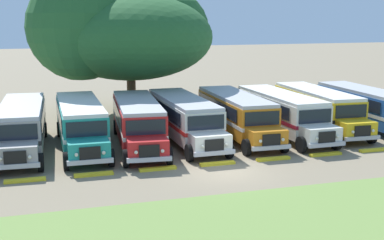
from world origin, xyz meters
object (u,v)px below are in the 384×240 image
object	(u,v)px
parked_bus_slot_1	(22,125)
parked_bus_slot_2	(81,122)
parked_bus_slot_6	(282,112)
parked_bus_slot_4	(184,117)
parked_bus_slot_8	(366,106)
parked_bus_slot_3	(138,120)
parked_bus_slot_5	(237,113)
broad_shade_tree	(124,35)
parked_bus_slot_7	(318,107)

from	to	relation	value
parked_bus_slot_1	parked_bus_slot_2	xyz separation A→B (m)	(3.48, -0.24, 0.00)
parked_bus_slot_1	parked_bus_slot_6	size ratio (longest dim) A/B	1.00
parked_bus_slot_4	parked_bus_slot_8	size ratio (longest dim) A/B	1.00
parked_bus_slot_2	parked_bus_slot_6	world-z (taller)	same
parked_bus_slot_3	parked_bus_slot_6	world-z (taller)	same
parked_bus_slot_5	parked_bus_slot_8	xyz separation A→B (m)	(10.07, -0.13, 0.00)
parked_bus_slot_1	parked_bus_slot_4	bearing A→B (deg)	90.04
parked_bus_slot_1	broad_shade_tree	size ratio (longest dim) A/B	0.74
parked_bus_slot_7	parked_bus_slot_8	bearing A→B (deg)	82.27
parked_bus_slot_4	parked_bus_slot_5	distance (m)	3.74
parked_bus_slot_4	parked_bus_slot_6	size ratio (longest dim) A/B	1.00
parked_bus_slot_4	parked_bus_slot_5	size ratio (longest dim) A/B	1.00
parked_bus_slot_1	parked_bus_slot_8	distance (m)	23.92
parked_bus_slot_1	parked_bus_slot_6	distance (m)	17.07
parked_bus_slot_2	parked_bus_slot_8	size ratio (longest dim) A/B	1.00
parked_bus_slot_3	parked_bus_slot_2	bearing A→B (deg)	-93.01
parked_bus_slot_1	parked_bus_slot_3	size ratio (longest dim) A/B	0.99
parked_bus_slot_8	broad_shade_tree	size ratio (longest dim) A/B	0.73
parked_bus_slot_1	parked_bus_slot_4	size ratio (longest dim) A/B	1.00
parked_bus_slot_1	parked_bus_slot_7	bearing A→B (deg)	93.33
parked_bus_slot_6	broad_shade_tree	xyz separation A→B (m)	(-9.14, 9.56, 5.00)
parked_bus_slot_2	parked_bus_slot_6	distance (m)	13.58
parked_bus_slot_5	parked_bus_slot_7	size ratio (longest dim) A/B	1.00
parked_bus_slot_5	parked_bus_slot_3	bearing A→B (deg)	-85.01
parked_bus_slot_2	parked_bus_slot_7	xyz separation A→B (m)	(16.88, 0.42, 0.00)
parked_bus_slot_4	parked_bus_slot_6	bearing A→B (deg)	88.08
parked_bus_slot_6	parked_bus_slot_8	xyz separation A→B (m)	(6.86, 0.19, 0.00)
parked_bus_slot_2	parked_bus_slot_5	xyz separation A→B (m)	(10.36, -0.08, 0.00)
parked_bus_slot_3	broad_shade_tree	bearing A→B (deg)	179.82
parked_bus_slot_2	parked_bus_slot_7	distance (m)	16.88
parked_bus_slot_2	parked_bus_slot_5	world-z (taller)	same
parked_bus_slot_5	parked_bus_slot_6	bearing A→B (deg)	85.63
parked_bus_slot_1	parked_bus_slot_7	world-z (taller)	same
parked_bus_slot_1	parked_bus_slot_8	size ratio (longest dim) A/B	1.00
parked_bus_slot_3	parked_bus_slot_6	xyz separation A→B (m)	(10.07, 0.12, 0.00)
parked_bus_slot_6	parked_bus_slot_7	size ratio (longest dim) A/B	1.00
parked_bus_slot_7	parked_bus_slot_8	size ratio (longest dim) A/B	1.00
parked_bus_slot_3	parked_bus_slot_5	world-z (taller)	same
parked_bus_slot_8	broad_shade_tree	world-z (taller)	broad_shade_tree
parked_bus_slot_3	parked_bus_slot_8	world-z (taller)	same
parked_bus_slot_8	broad_shade_tree	distance (m)	19.20
parked_bus_slot_2	parked_bus_slot_8	world-z (taller)	same
parked_bus_slot_3	parked_bus_slot_4	world-z (taller)	same
parked_bus_slot_5	parked_bus_slot_8	size ratio (longest dim) A/B	1.00
parked_bus_slot_1	parked_bus_slot_5	size ratio (longest dim) A/B	1.00
parked_bus_slot_5	broad_shade_tree	xyz separation A→B (m)	(-5.92, 9.24, 5.00)
parked_bus_slot_4	parked_bus_slot_5	xyz separation A→B (m)	(3.74, 0.17, 0.00)
parked_bus_slot_1	parked_bus_slot_8	xyz separation A→B (m)	(23.92, -0.45, 0.00)
parked_bus_slot_1	broad_shade_tree	bearing A→B (deg)	141.24
parked_bus_slot_5	broad_shade_tree	world-z (taller)	broad_shade_tree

